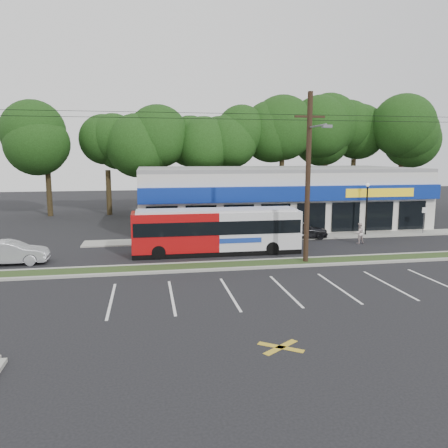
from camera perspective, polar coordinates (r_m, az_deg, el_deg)
name	(u,v)px	position (r m, az deg, el deg)	size (l,w,h in m)	color
ground	(261,269)	(25.00, 4.91, -5.93)	(120.00, 120.00, 0.00)	black
grass_strip	(257,264)	(25.92, 4.34, -5.25)	(40.00, 1.60, 0.12)	#213114
curb_south	(261,268)	(25.12, 4.83, -5.69)	(40.00, 0.25, 0.14)	#9E9E93
curb_north	(254,261)	(26.71, 3.89, -4.79)	(40.00, 0.25, 0.14)	#9E9E93
sidewalk	(293,237)	(34.83, 9.05, -1.68)	(32.00, 2.20, 0.10)	#9E9E93
strip_mall	(275,196)	(41.15, 6.65, 3.65)	(25.00, 12.55, 5.30)	beige
utility_pole	(306,173)	(25.94, 10.64, 6.61)	(50.00, 2.77, 10.00)	black
lamp_post	(367,203)	(36.68, 18.16, 2.65)	(0.30, 0.30, 4.25)	black
sign_post	(424,215)	(39.23, 24.68, 1.02)	(0.45, 0.10, 2.23)	#59595E
tree_line	(237,138)	(50.43, 1.75, 11.22)	(46.76, 6.76, 11.83)	black
metrobus	(217,230)	(28.59, -0.94, -0.81)	(10.99, 2.40, 2.95)	#AC0D0F
car_dark	(300,230)	(34.38, 9.94, -0.72)	(1.68, 4.19, 1.43)	black
car_silver	(10,253)	(28.85, -26.15, -3.38)	(1.49, 4.28, 1.41)	#A3A4AB
pedestrian_a	(297,233)	(32.34, 9.50, -1.20)	(0.57, 0.37, 1.56)	silver
pedestrian_b	(359,233)	(33.56, 17.23, -1.15)	(0.74, 0.58, 1.52)	beige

